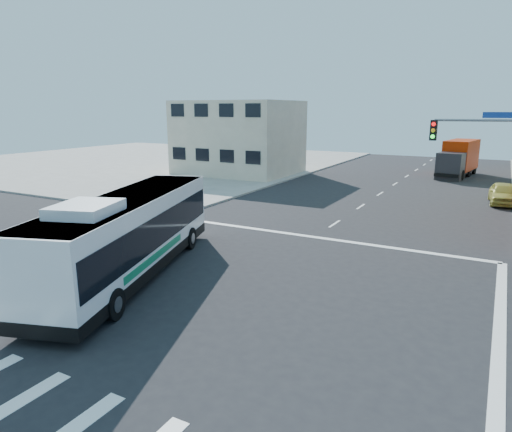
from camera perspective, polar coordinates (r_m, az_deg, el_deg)
The scene contains 7 objects.
ground at distance 18.17m, azimuth -3.79°, elevation -9.90°, with size 120.00×120.00×0.00m, color black.
sidewalk_nw at distance 66.29m, azimuth -13.46°, elevation 6.77°, with size 50.00×50.00×0.15m, color gray.
building_west at distance 51.27m, azimuth -2.15°, elevation 9.74°, with size 12.06×10.06×8.00m.
signal_mast_ne at distance 24.81m, azimuth 28.75°, elevation 6.66°, with size 7.91×1.13×8.07m.
transit_bus at distance 20.38m, azimuth -15.55°, elevation -2.13°, with size 6.78×13.33×3.88m.
box_truck at distance 54.07m, azimuth 23.95°, elevation 6.52°, with size 3.64×8.78×3.83m.
parked_car at distance 39.81m, azimuth 28.53°, elevation 2.49°, with size 1.92×4.77×1.62m, color #B5AE44.
Camera 1 is at (8.97, -14.10, 7.13)m, focal length 32.00 mm.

